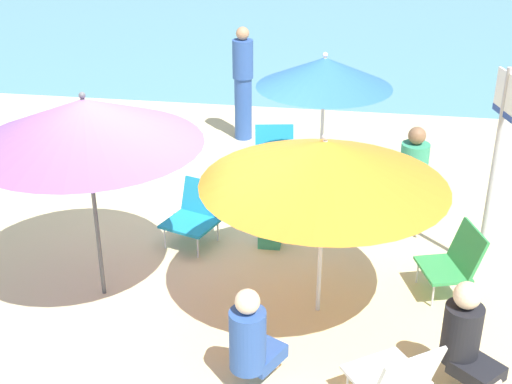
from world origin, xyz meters
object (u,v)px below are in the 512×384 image
person_a (243,84)px  beach_bag (270,233)px  beach_chair_b (196,212)px  person_b (466,338)px  beach_chair_a (455,260)px  warning_sign (498,145)px  beach_chair_d (396,375)px  umbrella_blue (325,72)px  person_d (411,164)px  umbrella_purple (85,122)px  umbrella_orange (324,163)px  person_c (251,339)px  beach_chair_c (275,146)px

person_a → beach_bag: person_a is taller
beach_chair_b → person_b: person_b is taller
beach_chair_a → beach_chair_b: size_ratio=0.93×
warning_sign → beach_bag: 2.52m
beach_chair_a → beach_chair_d: (-0.59, -1.73, -0.03)m
umbrella_blue → person_a: bearing=122.3°
beach_chair_b → person_d: (2.35, 1.41, 0.13)m
umbrella_purple → person_d: size_ratio=2.13×
umbrella_orange → warning_sign: 1.90m
person_a → person_d: person_a is taller
umbrella_blue → person_c: 3.55m
beach_chair_b → person_a: size_ratio=0.44×
beach_chair_d → beach_bag: bearing=-5.8°
beach_bag → person_b: bearing=-47.2°
person_b → beach_bag: size_ratio=2.80×
beach_chair_c → person_c: (0.42, -4.49, 0.18)m
beach_chair_d → person_d: size_ratio=0.80×
umbrella_orange → person_b: umbrella_orange is taller
umbrella_orange → beach_chair_b: size_ratio=2.91×
umbrella_purple → person_b: (3.30, -0.82, -1.30)m
beach_chair_b → umbrella_purple: bearing=-10.6°
umbrella_blue → person_a: 2.58m
warning_sign → person_c: bearing=-148.7°
beach_chair_b → beach_bag: size_ratio=2.18×
warning_sign → beach_bag: (-2.21, 0.08, -1.20)m
beach_chair_d → person_c: 1.13m
umbrella_orange → beach_chair_b: (-1.43, 1.12, -1.16)m
beach_chair_d → person_b: size_ratio=0.81×
beach_chair_d → person_a: bearing=-13.5°
person_b → beach_chair_a: bearing=130.2°
beach_chair_c → person_d: 1.99m
umbrella_purple → beach_chair_c: bearing=70.3°
person_d → umbrella_orange: bearing=110.0°
umbrella_blue → umbrella_orange: (0.16, -2.21, -0.16)m
umbrella_purple → beach_chair_d: size_ratio=2.66×
person_d → umbrella_blue: bearing=56.3°
beach_chair_b → person_a: 3.21m
beach_chair_d → umbrella_orange: bearing=-6.1°
person_b → person_c: bearing=-129.2°
beach_bag → umbrella_orange: bearing=-60.8°
warning_sign → person_a: bearing=118.3°
beach_chair_b → person_a: person_a is taller
person_a → beach_chair_a: bearing=33.1°
person_b → person_d: bearing=137.3°
beach_chair_c → person_b: size_ratio=0.64×
umbrella_blue → beach_chair_c: size_ratio=3.09×
beach_chair_b → beach_chair_d: 3.15m
beach_chair_c → warning_sign: warning_sign is taller
person_b → beach_bag: bearing=175.2°
umbrella_blue → person_a: size_ratio=1.12×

